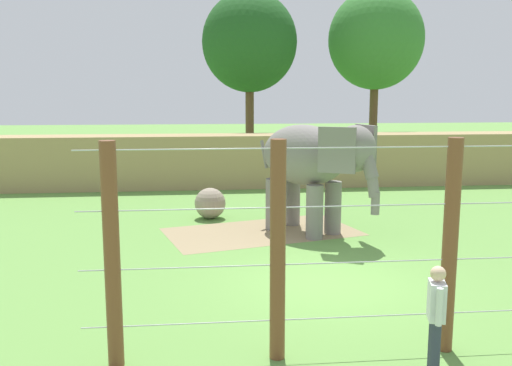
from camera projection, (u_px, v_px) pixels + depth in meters
name	position (u px, v px, depth m)	size (l,w,h in m)	color
ground_plane	(326.00, 281.00, 12.25)	(120.00, 120.00, 0.00)	#609342
dirt_patch	(262.00, 232.00, 16.56)	(5.51, 3.00, 0.01)	#937F5B
embankment_wall	(261.00, 160.00, 24.47)	(36.00, 1.80, 2.25)	tan
elephant	(312.00, 161.00, 16.06)	(3.44, 3.78, 3.22)	gray
enrichment_ball	(210.00, 203.00, 18.23)	(1.01, 1.01, 1.01)	gray
cable_fence	(371.00, 249.00, 8.62)	(9.01, 0.24, 3.41)	brown
zookeeper	(436.00, 316.00, 8.01)	(0.31, 0.59, 1.67)	#33384C
tree_far_left	(376.00, 40.00, 29.59)	(5.01, 5.01, 9.44)	brown
tree_left_of_centre	(250.00, 43.00, 28.70)	(4.86, 4.86, 9.15)	brown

